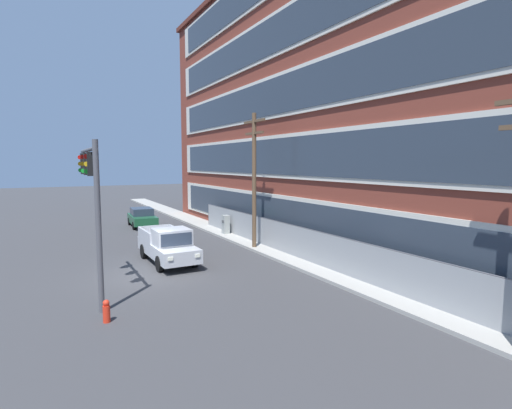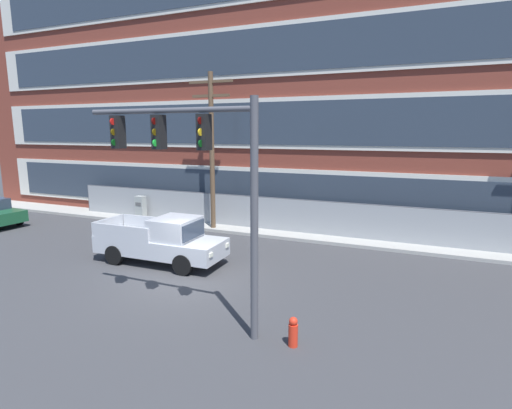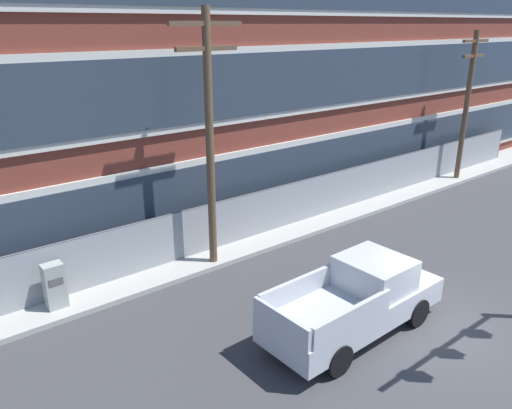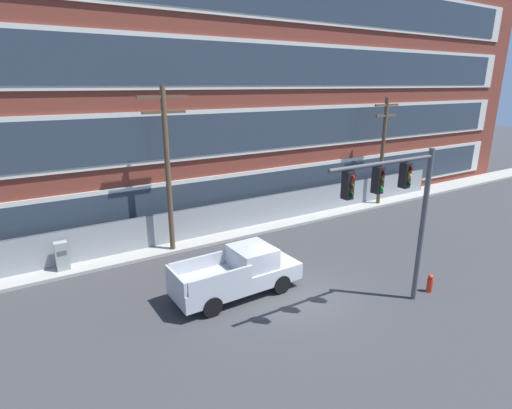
{
  "view_description": "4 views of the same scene",
  "coord_description": "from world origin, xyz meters",
  "px_view_note": "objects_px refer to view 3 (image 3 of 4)",
  "views": [
    {
      "loc": [
        18.6,
        -4.25,
        5.36
      ],
      "look_at": [
        1.01,
        5.18,
        3.26
      ],
      "focal_mm": 28.0,
      "sensor_mm": 36.0,
      "label": 1
    },
    {
      "loc": [
        7.57,
        -11.43,
        5.34
      ],
      "look_at": [
        1.71,
        2.32,
        2.58
      ],
      "focal_mm": 28.0,
      "sensor_mm": 36.0,
      "label": 2
    },
    {
      "loc": [
        -11.37,
        -5.82,
        7.83
      ],
      "look_at": [
        -2.83,
        4.88,
        2.84
      ],
      "focal_mm": 35.0,
      "sensor_mm": 36.0,
      "label": 3
    },
    {
      "loc": [
        -9.34,
        -11.5,
        8.4
      ],
      "look_at": [
        0.97,
        5.13,
        2.47
      ],
      "focal_mm": 28.0,
      "sensor_mm": 36.0,
      "label": 4
    }
  ],
  "objects_px": {
    "pickup_truck_silver": "(357,300)",
    "utility_pole_near_corner": "(209,132)",
    "electrical_cabinet": "(55,288)",
    "utility_pole_midblock": "(467,101)"
  },
  "relations": [
    {
      "from": "pickup_truck_silver",
      "to": "utility_pole_near_corner",
      "type": "distance_m",
      "value": 6.78
    },
    {
      "from": "electrical_cabinet",
      "to": "utility_pole_midblock",
      "type": "bearing_deg",
      "value": -0.57
    },
    {
      "from": "pickup_truck_silver",
      "to": "utility_pole_near_corner",
      "type": "bearing_deg",
      "value": 98.12
    },
    {
      "from": "pickup_truck_silver",
      "to": "utility_pole_midblock",
      "type": "xyz_separation_m",
      "value": [
        14.76,
        5.78,
        3.23
      ]
    },
    {
      "from": "pickup_truck_silver",
      "to": "utility_pole_midblock",
      "type": "distance_m",
      "value": 16.17
    },
    {
      "from": "electrical_cabinet",
      "to": "utility_pole_near_corner",
      "type": "bearing_deg",
      "value": -3.96
    },
    {
      "from": "utility_pole_near_corner",
      "to": "pickup_truck_silver",
      "type": "bearing_deg",
      "value": -81.88
    },
    {
      "from": "utility_pole_midblock",
      "to": "utility_pole_near_corner",
      "type": "bearing_deg",
      "value": -179.44
    },
    {
      "from": "utility_pole_near_corner",
      "to": "electrical_cabinet",
      "type": "bearing_deg",
      "value": 176.04
    },
    {
      "from": "utility_pole_midblock",
      "to": "electrical_cabinet",
      "type": "distance_m",
      "value": 21.0
    }
  ]
}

